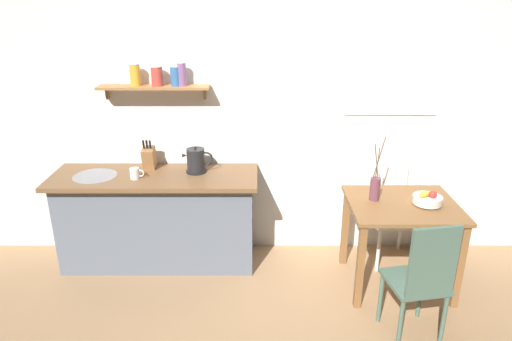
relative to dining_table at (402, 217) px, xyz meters
name	(u,v)px	position (x,y,z in m)	size (l,w,h in m)	color
ground_plane	(267,279)	(-1.12, 0.04, -0.64)	(14.00, 14.00, 0.00)	#A87F56
back_wall	(289,114)	(-0.92, 0.69, 0.71)	(6.80, 0.11, 2.70)	white
kitchen_counter	(159,218)	(-2.12, 0.36, -0.19)	(1.83, 0.63, 0.89)	slate
wall_shelf	(158,80)	(-2.07, 0.54, 1.05)	(0.97, 0.20, 0.34)	#9E6B3D
dining_table	(402,217)	(0.00, 0.00, 0.00)	(0.89, 0.76, 0.77)	brown
dining_chair_near	(422,278)	(-0.06, -0.72, -0.10)	(0.45, 0.45, 0.98)	#4C6B5B
dining_chair_far	(391,210)	(0.05, 0.46, -0.15)	(0.44, 0.45, 0.88)	white
fruit_bowl	(428,199)	(0.18, -0.03, 0.18)	(0.24, 0.24, 0.13)	silver
twig_vase	(375,188)	(-0.23, 0.07, 0.24)	(0.10, 0.08, 0.55)	brown
electric_kettle	(197,161)	(-1.75, 0.41, 0.36)	(0.27, 0.18, 0.24)	black
knife_block	(149,157)	(-2.19, 0.50, 0.36)	(0.11, 0.17, 0.29)	#9E6B3D
coffee_mug_by_sink	(136,173)	(-2.26, 0.25, 0.30)	(0.12, 0.08, 0.10)	white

